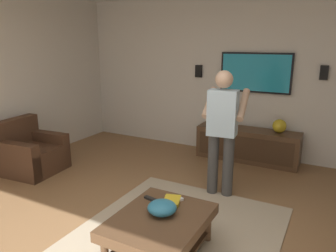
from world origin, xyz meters
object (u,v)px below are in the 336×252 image
object	(u,v)px
bowl	(162,208)
wall_speaker_left	(324,73)
armchair	(31,154)
wall_speaker_right	(199,71)
book	(172,201)
person_standing	(222,126)
remote_grey	(160,204)
vase_round	(279,126)
remote_black	(151,199)
media_console	(247,145)
remote_white	(177,201)
coffee_table	(160,227)
tv	(255,73)

from	to	relation	value
bowl	wall_speaker_left	size ratio (longest dim) A/B	1.26
armchair	wall_speaker_right	bearing A→B (deg)	46.74
book	wall_speaker_left	distance (m)	3.29
person_standing	wall_speaker_right	size ratio (longest dim) A/B	7.45
remote_grey	wall_speaker_right	xyz separation A→B (m)	(2.98, 0.87, 1.05)
vase_round	remote_black	bearing A→B (deg)	163.70
media_console	book	world-z (taller)	media_console
armchair	remote_white	distance (m)	2.86
coffee_table	wall_speaker_left	size ratio (longest dim) A/B	4.55
armchair	remote_grey	xyz separation A→B (m)	(-0.65, -2.69, 0.13)
coffee_table	remote_white	size ratio (longest dim) A/B	6.67
book	media_console	bearing A→B (deg)	160.94
media_console	vase_round	distance (m)	0.63
vase_round	coffee_table	bearing A→B (deg)	169.53
tv	vase_round	bearing A→B (deg)	67.06
book	vase_round	bearing A→B (deg)	150.58
coffee_table	book	xyz separation A→B (m)	(0.30, 0.03, 0.12)
armchair	tv	xyz separation A→B (m)	(2.32, -2.86, 1.20)
book	coffee_table	bearing A→B (deg)	-11.85
tv	coffee_table	bearing A→B (deg)	-1.00
person_standing	remote_black	xyz separation A→B (m)	(-1.25, 0.32, -0.52)
armchair	remote_grey	distance (m)	2.77
coffee_table	remote_black	world-z (taller)	remote_black
tv	wall_speaker_right	bearing A→B (deg)	-90.73
bowl	person_standing	bearing A→B (deg)	-3.18
person_standing	wall_speaker_right	xyz separation A→B (m)	(1.68, 1.05, 0.53)
remote_black	vase_round	xyz separation A→B (m)	(2.71, -0.79, 0.25)
armchair	book	xyz separation A→B (m)	(-0.56, -2.77, 0.14)
tv	remote_white	distance (m)	3.03
bowl	book	bearing A→B (deg)	4.96
media_console	remote_black	bearing A→B (deg)	-6.42
coffee_table	remote_grey	size ratio (longest dim) A/B	6.67
bowl	book	distance (m)	0.24
media_console	remote_white	world-z (taller)	media_console
remote_grey	wall_speaker_left	size ratio (longest dim) A/B	0.68
bowl	remote_grey	xyz separation A→B (m)	(0.14, 0.10, -0.05)
vase_round	person_standing	bearing A→B (deg)	162.02
armchair	tv	size ratio (longest dim) A/B	0.74
person_standing	wall_speaker_left	world-z (taller)	person_standing
tv	wall_speaker_left	distance (m)	1.04
remote_white	armchair	bearing A→B (deg)	-75.46
media_console	tv	xyz separation A→B (m)	(0.24, 0.00, 1.20)
tv	remote_black	bearing A→B (deg)	-5.90
coffee_table	book	size ratio (longest dim) A/B	4.55
bowl	remote_white	bearing A→B (deg)	-3.53
remote_grey	vase_round	bearing A→B (deg)	97.75
tv	remote_white	xyz separation A→B (m)	(-2.83, 0.05, -1.06)
media_console	remote_grey	size ratio (longest dim) A/B	11.33
coffee_table	person_standing	distance (m)	1.63
coffee_table	book	bearing A→B (deg)	5.39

